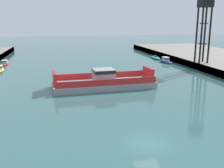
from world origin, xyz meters
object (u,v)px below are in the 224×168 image
(moored_boat_near_left, at_px, (166,60))
(moored_boat_near_right, at_px, (5,63))
(moored_boat_mid_right, at_px, (155,58))
(chain_ferry, at_px, (104,82))
(crane_tower, at_px, (205,11))

(moored_boat_near_left, xyz_separation_m, moored_boat_near_right, (-45.65, 5.68, -0.13))
(moored_boat_mid_right, bearing_deg, moored_boat_near_left, -90.20)
(chain_ferry, bearing_deg, moored_boat_near_right, 125.76)
(moored_boat_near_right, xyz_separation_m, crane_tower, (49.72, -17.77, 13.66))
(moored_boat_mid_right, distance_m, crane_tower, 25.06)
(moored_boat_mid_right, bearing_deg, moored_boat_near_right, -176.56)
(moored_boat_near_right, bearing_deg, moored_boat_near_left, -7.09)
(moored_boat_near_left, bearing_deg, crane_tower, -71.41)
(moored_boat_near_left, height_order, crane_tower, crane_tower)
(moored_boat_mid_right, relative_size, crane_tower, 0.46)
(crane_tower, bearing_deg, chain_ferry, -153.79)
(chain_ferry, distance_m, crane_tower, 33.06)
(moored_boat_near_left, bearing_deg, moored_boat_near_right, 172.91)
(chain_ferry, relative_size, moored_boat_near_right, 2.92)
(moored_boat_near_right, bearing_deg, crane_tower, -19.67)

